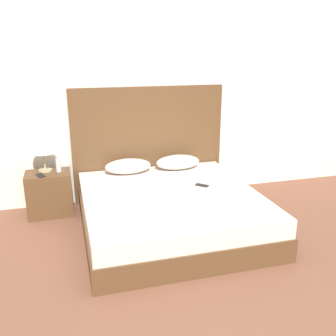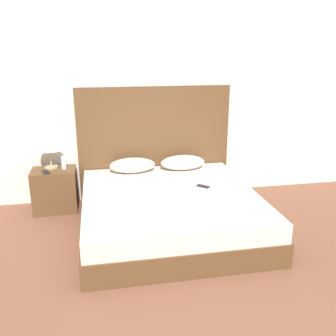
% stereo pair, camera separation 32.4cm
% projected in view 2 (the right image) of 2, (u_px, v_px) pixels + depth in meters
% --- Properties ---
extents(ground_plane, '(16.00, 16.00, 0.00)m').
position_uv_depth(ground_plane, '(190.00, 314.00, 2.84)').
color(ground_plane, brown).
extents(wall_back, '(10.00, 0.06, 2.70)m').
position_uv_depth(wall_back, '(144.00, 96.00, 4.76)').
color(wall_back, white).
rests_on(wall_back, ground_plane).
extents(bed, '(1.89, 1.98, 0.43)m').
position_uv_depth(bed, '(170.00, 211.00, 4.11)').
color(bed, brown).
rests_on(bed, ground_plane).
extents(headboard, '(1.98, 0.05, 1.47)m').
position_uv_depth(headboard, '(155.00, 143.00, 4.90)').
color(headboard, brown).
rests_on(headboard, ground_plane).
extents(pillow_left, '(0.57, 0.31, 0.18)m').
position_uv_depth(pillow_left, '(132.00, 165.00, 4.69)').
color(pillow_left, silver).
rests_on(pillow_left, bed).
extents(pillow_right, '(0.57, 0.31, 0.18)m').
position_uv_depth(pillow_right, '(183.00, 162.00, 4.81)').
color(pillow_right, silver).
rests_on(pillow_right, bed).
extents(phone_on_bed, '(0.16, 0.15, 0.01)m').
position_uv_depth(phone_on_bed, '(203.00, 186.00, 4.22)').
color(phone_on_bed, '#232328').
rests_on(phone_on_bed, bed).
extents(nightstand, '(0.52, 0.37, 0.53)m').
position_uv_depth(nightstand, '(55.00, 190.00, 4.59)').
color(nightstand, brown).
rests_on(nightstand, ground_plane).
extents(table_lamp, '(0.31, 0.31, 0.35)m').
position_uv_depth(table_lamp, '(49.00, 146.00, 4.49)').
color(table_lamp, tan).
rests_on(table_lamp, nightstand).
extents(phone_on_nightstand, '(0.12, 0.16, 0.01)m').
position_uv_depth(phone_on_nightstand, '(46.00, 172.00, 4.41)').
color(phone_on_nightstand, black).
rests_on(phone_on_nightstand, nightstand).
extents(toiletry_bottle, '(0.06, 0.06, 0.16)m').
position_uv_depth(toiletry_bottle, '(64.00, 163.00, 4.52)').
color(toiletry_bottle, silver).
rests_on(toiletry_bottle, nightstand).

